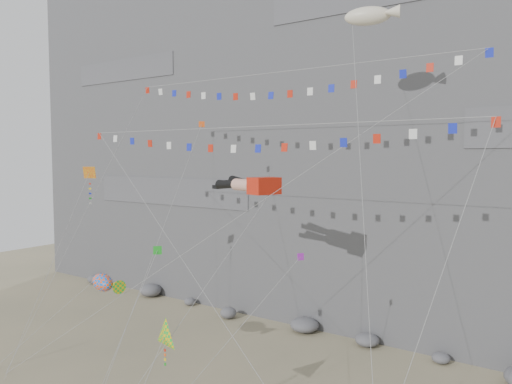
% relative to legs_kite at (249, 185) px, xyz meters
% --- Properties ---
extents(cliff, '(80.00, 28.00, 50.00)m').
position_rel_legs_kite_xyz_m(cliff, '(-1.27, 25.36, 11.09)').
color(cliff, slate).
rests_on(cliff, ground).
extents(talus_boulders, '(60.00, 3.00, 1.20)m').
position_rel_legs_kite_xyz_m(talus_boulders, '(-1.27, 10.36, -13.31)').
color(talus_boulders, slate).
rests_on(talus_boulders, ground).
extents(legs_kite, '(6.58, 17.54, 20.37)m').
position_rel_legs_kite_xyz_m(legs_kite, '(0.00, 0.00, 0.00)').
color(legs_kite, red).
rests_on(legs_kite, ground).
extents(flag_banner_upper, '(29.64, 13.49, 29.98)m').
position_rel_legs_kite_xyz_m(flag_banner_upper, '(0.42, 3.35, 8.22)').
color(flag_banner_upper, red).
rests_on(flag_banner_upper, ground).
extents(flag_banner_lower, '(31.08, 8.39, 22.98)m').
position_rel_legs_kite_xyz_m(flag_banner_lower, '(0.38, -0.93, 3.97)').
color(flag_banner_lower, red).
rests_on(flag_banner_lower, ground).
extents(harlequin_kite, '(2.42, 7.65, 16.07)m').
position_rel_legs_kite_xyz_m(harlequin_kite, '(-12.51, -4.00, 0.69)').
color(harlequin_kite, red).
rests_on(harlequin_kite, ground).
extents(fish_windsock, '(10.05, 5.29, 11.44)m').
position_rel_legs_kite_xyz_m(fish_windsock, '(-7.99, -6.47, -6.79)').
color(fish_windsock, '#FF4D0D').
rests_on(fish_windsock, ground).
extents(delta_kite, '(2.12, 5.28, 7.95)m').
position_rel_legs_kite_xyz_m(delta_kite, '(1.16, -9.54, -7.81)').
color(delta_kite, '#E5AE0B').
rests_on(delta_kite, ground).
extents(blimp_windsock, '(7.87, 12.57, 28.23)m').
position_rel_legs_kite_xyz_m(blimp_windsock, '(7.03, 3.84, 11.31)').
color(blimp_windsock, beige).
rests_on(blimp_windsock, ground).
extents(small_kite_a, '(5.15, 15.93, 24.44)m').
position_rel_legs_kite_xyz_m(small_kite_a, '(-6.90, 2.62, 4.12)').
color(small_kite_a, '#FF5615').
rests_on(small_kite_a, ground).
extents(small_kite_b, '(4.82, 11.23, 14.85)m').
position_rel_legs_kite_xyz_m(small_kite_b, '(4.62, -1.16, -4.64)').
color(small_kite_b, purple).
rests_on(small_kite_b, ground).
extents(small_kite_c, '(2.69, 9.12, 13.17)m').
position_rel_legs_kite_xyz_m(small_kite_c, '(-2.56, -6.48, -4.08)').
color(small_kite_c, '#17971C').
rests_on(small_kite_c, ground).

